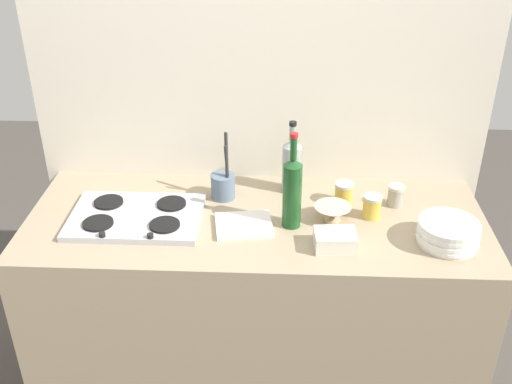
{
  "coord_description": "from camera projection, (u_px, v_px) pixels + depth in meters",
  "views": [
    {
      "loc": [
        0.09,
        -2.01,
        2.17
      ],
      "look_at": [
        0.0,
        0.0,
        1.02
      ],
      "focal_mm": 42.64,
      "sensor_mm": 36.0,
      "label": 1
    }
  ],
  "objects": [
    {
      "name": "plate_stack",
      "position": [
        448.0,
        233.0,
        2.2
      ],
      "size": [
        0.23,
        0.22,
        0.09
      ],
      "color": "white",
      "rests_on": "counter_block"
    },
    {
      "name": "wine_bottle_mid_left",
      "position": [
        292.0,
        191.0,
        2.26
      ],
      "size": [
        0.07,
        0.07,
        0.38
      ],
      "color": "#19471E",
      "rests_on": "counter_block"
    },
    {
      "name": "backsplash_panel",
      "position": [
        260.0,
        141.0,
        2.63
      ],
      "size": [
        1.9,
        0.06,
        2.11
      ],
      "primitive_type": "cube",
      "color": "beige",
      "rests_on": "ground"
    },
    {
      "name": "counter_block",
      "position": [
        256.0,
        308.0,
        2.6
      ],
      "size": [
        1.8,
        0.7,
        0.9
      ],
      "primitive_type": "cube",
      "color": "tan",
      "rests_on": "ground"
    },
    {
      "name": "stovetop_hob",
      "position": [
        136.0,
        216.0,
        2.36
      ],
      "size": [
        0.51,
        0.35,
        0.04
      ],
      "color": "#B2B2B7",
      "rests_on": "counter_block"
    },
    {
      "name": "utensil_crock",
      "position": [
        223.0,
        185.0,
        2.49
      ],
      "size": [
        0.1,
        0.1,
        0.29
      ],
      "color": "slate",
      "rests_on": "counter_block"
    },
    {
      "name": "ground_plane",
      "position": [
        256.0,
        383.0,
        2.82
      ],
      "size": [
        6.0,
        6.0,
        0.0
      ],
      "primitive_type": "plane",
      "color": "#47423D",
      "rests_on": "ground"
    },
    {
      "name": "mixing_bowl",
      "position": [
        332.0,
        212.0,
        2.35
      ],
      "size": [
        0.14,
        0.14,
        0.06
      ],
      "color": "beige",
      "rests_on": "counter_block"
    },
    {
      "name": "condiment_jar_rear",
      "position": [
        344.0,
        193.0,
        2.46
      ],
      "size": [
        0.08,
        0.08,
        0.09
      ],
      "color": "gold",
      "rests_on": "counter_block"
    },
    {
      "name": "cutting_board",
      "position": [
        244.0,
        225.0,
        2.32
      ],
      "size": [
        0.24,
        0.21,
        0.02
      ],
      "primitive_type": "cube",
      "rotation": [
        0.0,
        0.0,
        0.15
      ],
      "color": "silver",
      "rests_on": "counter_block"
    },
    {
      "name": "butter_dish",
      "position": [
        335.0,
        240.0,
        2.19
      ],
      "size": [
        0.16,
        0.12,
        0.06
      ],
      "primitive_type": "cube",
      "rotation": [
        0.0,
        0.0,
        0.07
      ],
      "color": "silver",
      "rests_on": "counter_block"
    },
    {
      "name": "condiment_jar_front",
      "position": [
        372.0,
        206.0,
        2.36
      ],
      "size": [
        0.07,
        0.07,
        0.09
      ],
      "color": "gold",
      "rests_on": "counter_block"
    },
    {
      "name": "wine_bottle_leftmost",
      "position": [
        292.0,
        164.0,
        2.51
      ],
      "size": [
        0.08,
        0.08,
        0.31
      ],
      "color": "gray",
      "rests_on": "counter_block"
    },
    {
      "name": "condiment_jar_spare",
      "position": [
        396.0,
        195.0,
        2.44
      ],
      "size": [
        0.07,
        0.07,
        0.09
      ],
      "color": "#9E998C",
      "rests_on": "counter_block"
    }
  ]
}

